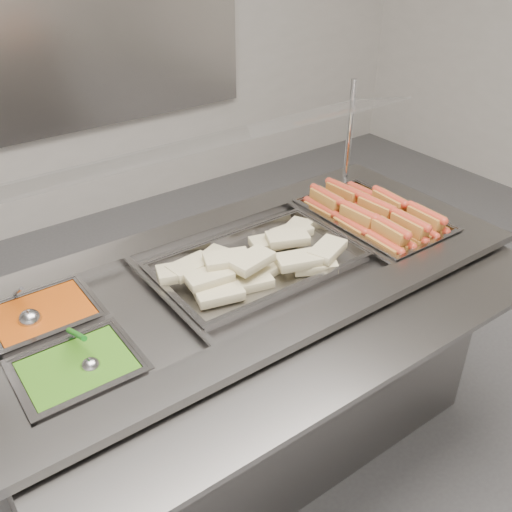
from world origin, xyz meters
TOP-DOWN VIEW (x-y plane):
  - steam_counter at (0.08, 0.33)m, footprint 1.72×0.77m
  - tray_rail at (0.08, -0.14)m, footprint 1.65×0.35m
  - sneeze_guard at (0.09, 0.53)m, footprint 1.51×0.28m
  - pan_hotdogs at (0.66, 0.33)m, footprint 0.31×0.51m
  - pan_wraps at (0.14, 0.33)m, footprint 0.62×0.37m
  - pan_beans at (-0.50, 0.47)m, footprint 0.28×0.22m
  - pan_peas at (-0.51, 0.20)m, footprint 0.28×0.22m
  - hotdogs_in_buns at (0.65, 0.32)m, footprint 0.28×0.47m
  - tortilla_wraps at (0.13, 0.33)m, footprint 0.64×0.35m
  - ladle at (-0.54, 0.46)m, footprint 0.06×0.18m
  - serving_spoon at (-0.48, 0.20)m, footprint 0.05×0.17m

SIDE VIEW (x-z plane):
  - steam_counter at x=0.08m, z-range 0.00..0.82m
  - tray_rail at x=0.08m, z-range 0.75..0.80m
  - pan_hotdogs at x=0.66m, z-range 0.74..0.83m
  - pan_beans at x=-0.50m, z-range 0.74..0.83m
  - pan_peas at x=-0.51m, z-range 0.74..0.83m
  - pan_wraps at x=0.14m, z-range 0.76..0.83m
  - hotdogs_in_buns at x=0.65m, z-range 0.77..0.88m
  - ladle at x=-0.54m, z-range 0.76..0.90m
  - serving_spoon at x=-0.48m, z-range 0.77..0.89m
  - tortilla_wraps at x=0.13m, z-range 0.79..0.87m
  - sneeze_guard at x=0.09m, z-range 0.95..1.35m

